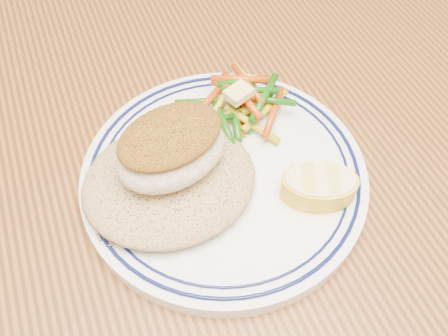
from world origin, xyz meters
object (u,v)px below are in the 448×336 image
rice_pilaf (169,179)px  lemon_wedge (319,186)px  vegetable_pile (244,102)px  plate (224,175)px  fish_fillet (171,148)px  dining_table (254,255)px

rice_pilaf → lemon_wedge: size_ratio=1.94×
vegetable_pile → lemon_wedge: vegetable_pile is taller
rice_pilaf → vegetable_pile: same height
plate → vegetable_pile: bearing=53.5°
rice_pilaf → fish_fillet: bearing=41.5°
plate → rice_pilaf: size_ratio=1.70×
dining_table → rice_pilaf: rice_pilaf is taller
fish_fillet → lemon_wedge: size_ratio=1.41×
dining_table → lemon_wedge: size_ratio=20.34×
vegetable_pile → lemon_wedge: size_ratio=1.50×
rice_pilaf → fish_fillet: size_ratio=1.38×
dining_table → vegetable_pile: bearing=75.7°
plate → fish_fillet: fish_fillet is taller
rice_pilaf → dining_table: bearing=-25.6°
dining_table → lemon_wedge: bearing=-23.8°
dining_table → fish_fillet: bearing=148.4°
dining_table → plate: bearing=121.8°
fish_fillet → vegetable_pile: 0.10m
rice_pilaf → fish_fillet: fish_fillet is taller
plate → lemon_wedge: size_ratio=3.30×
plate → vegetable_pile: size_ratio=2.20×
rice_pilaf → fish_fillet: 0.03m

